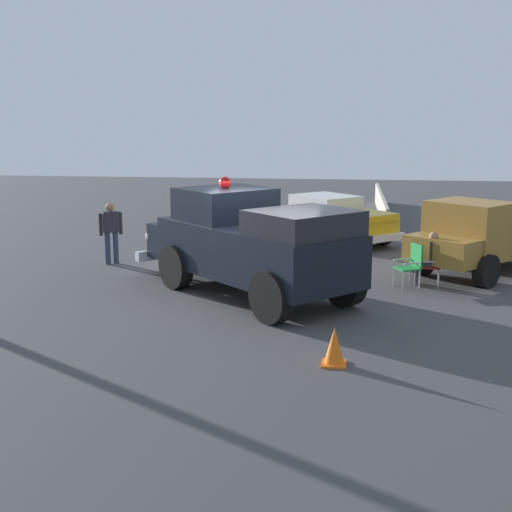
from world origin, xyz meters
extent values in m
plane|color=#424244|center=(0.00, 0.00, 0.00)|extent=(60.00, 60.00, 0.00)
cylinder|color=black|center=(-0.70, -2.07, 0.52)|extent=(0.96, 0.97, 1.04)
cylinder|color=black|center=(-2.13, -0.67, 0.52)|extent=(0.96, 0.97, 1.04)
cylinder|color=black|center=(1.74, 0.43, 0.52)|extent=(0.96, 0.97, 1.04)
cylinder|color=black|center=(0.31, 1.83, 0.52)|extent=(0.96, 0.97, 1.04)
cube|color=black|center=(-0.19, -0.12, 1.05)|extent=(4.93, 4.97, 1.10)
cube|color=black|center=(-2.18, -2.16, 0.92)|extent=(1.89, 1.87, 0.84)
cube|color=black|center=(-1.00, -0.94, 1.95)|extent=(2.55, 2.54, 0.76)
cube|color=#232328|center=(0.89, 0.99, 1.80)|extent=(2.59, 2.59, 0.60)
cube|color=silver|center=(-2.50, -2.48, 0.92)|extent=(1.11, 1.09, 0.64)
cube|color=silver|center=(-2.57, -2.55, 0.50)|extent=(1.74, 1.71, 0.24)
sphere|color=white|center=(-1.94, -3.03, 1.00)|extent=(0.37, 0.37, 0.26)
sphere|color=white|center=(-3.06, -1.94, 1.00)|extent=(0.37, 0.37, 0.26)
sphere|color=red|center=(-1.00, -0.94, 2.45)|extent=(0.40, 0.40, 0.28)
cylinder|color=black|center=(-6.90, 2.95, 0.34)|extent=(0.67, 0.66, 0.68)
cylinder|color=black|center=(-5.78, 1.75, 0.34)|extent=(0.67, 0.66, 0.68)
cylinder|color=black|center=(-9.02, 0.96, 0.34)|extent=(0.67, 0.66, 0.68)
cylinder|color=black|center=(-7.89, -0.24, 0.34)|extent=(0.67, 0.66, 0.68)
cube|color=gold|center=(-7.40, 1.35, 0.62)|extent=(4.29, 4.19, 0.64)
cube|color=gold|center=(-6.34, 2.35, 0.98)|extent=(2.14, 2.15, 0.20)
cube|color=white|center=(-7.62, 1.15, 1.18)|extent=(2.45, 2.44, 0.56)
cube|color=silver|center=(-5.81, 2.85, 0.40)|extent=(1.42, 1.49, 0.20)
cylinder|color=black|center=(-1.74, 5.10, 0.40)|extent=(0.79, 0.74, 0.80)
cylinder|color=black|center=(-2.90, 3.78, 0.40)|extent=(0.79, 0.74, 0.80)
cylinder|color=black|center=(-5.23, 5.83, 0.40)|extent=(0.79, 0.74, 0.80)
cube|color=olive|center=(-4.19, 6.09, 0.95)|extent=(3.28, 3.21, 1.00)
cube|color=olive|center=(-2.77, 4.84, 1.20)|extent=(2.31, 2.34, 1.40)
cube|color=olive|center=(-1.94, 4.11, 0.82)|extent=(1.80, 1.87, 0.64)
cylinder|color=#B7BABF|center=(-1.59, 3.57, 0.22)|extent=(0.03, 0.03, 0.44)
cylinder|color=#B7BABF|center=(-2.03, 3.61, 0.22)|extent=(0.03, 0.03, 0.44)
cylinder|color=#B7BABF|center=(-1.55, 4.01, 0.22)|extent=(0.03, 0.03, 0.44)
cylinder|color=#B7BABF|center=(-1.99, 4.05, 0.22)|extent=(0.03, 0.03, 0.44)
cube|color=#B21E1E|center=(-1.79, 3.81, 0.46)|extent=(0.52, 0.52, 0.04)
cube|color=#B21E1E|center=(-1.77, 4.05, 0.74)|extent=(0.48, 0.08, 0.56)
cube|color=#B7BABF|center=(-1.55, 3.79, 0.62)|extent=(0.08, 0.44, 0.03)
cube|color=#B7BABF|center=(-2.03, 3.83, 0.62)|extent=(0.08, 0.44, 0.03)
cylinder|color=#B7BABF|center=(-5.79, 4.58, 0.22)|extent=(0.04, 0.04, 0.44)
cylinder|color=#B7BABF|center=(-6.14, 4.86, 0.22)|extent=(0.04, 0.04, 0.44)
cylinder|color=#B7BABF|center=(-5.52, 4.92, 0.22)|extent=(0.04, 0.04, 0.44)
cylinder|color=#B7BABF|center=(-5.86, 5.20, 0.22)|extent=(0.04, 0.04, 0.44)
cube|color=#B21E1E|center=(-5.83, 4.89, 0.46)|extent=(0.67, 0.67, 0.04)
cube|color=#B21E1E|center=(-5.68, 5.08, 0.74)|extent=(0.40, 0.33, 0.56)
cube|color=#B7BABF|center=(-5.64, 4.74, 0.62)|extent=(0.30, 0.36, 0.03)
cube|color=#B7BABF|center=(-6.01, 5.04, 0.62)|extent=(0.30, 0.36, 0.03)
cylinder|color=#B7BABF|center=(-1.23, 3.16, 0.22)|extent=(0.04, 0.04, 0.44)
cylinder|color=#B7BABF|center=(-1.62, 2.97, 0.22)|extent=(0.04, 0.04, 0.44)
cylinder|color=#B7BABF|center=(-1.42, 3.56, 0.22)|extent=(0.04, 0.04, 0.44)
cylinder|color=#B7BABF|center=(-1.81, 3.37, 0.22)|extent=(0.04, 0.04, 0.44)
cube|color=#1E7F38|center=(-1.52, 3.26, 0.46)|extent=(0.64, 0.64, 0.04)
cube|color=#1E7F38|center=(-1.62, 3.48, 0.74)|extent=(0.45, 0.24, 0.56)
cube|color=#B7BABF|center=(-1.30, 3.37, 0.62)|extent=(0.22, 0.41, 0.03)
cube|color=#B7BABF|center=(-1.74, 3.16, 0.62)|extent=(0.22, 0.41, 0.03)
cylinder|color=#383842|center=(-1.72, 3.53, 0.23)|extent=(0.14, 0.14, 0.45)
cylinder|color=#383842|center=(-1.92, 3.55, 0.23)|extent=(0.14, 0.14, 0.45)
cube|color=#383842|center=(-1.70, 3.69, 0.51)|extent=(0.19, 0.45, 0.13)
cube|color=#383842|center=(-1.90, 3.71, 0.51)|extent=(0.19, 0.45, 0.13)
cube|color=#26262D|center=(-1.78, 3.90, 0.81)|extent=(0.42, 0.26, 0.54)
sphere|color=#9E704C|center=(-1.78, 3.88, 1.18)|extent=(0.24, 0.24, 0.22)
cylinder|color=#2D334C|center=(-3.07, -4.56, 0.44)|extent=(0.21, 0.21, 0.88)
cylinder|color=#2D334C|center=(-3.19, -4.37, 0.44)|extent=(0.21, 0.21, 0.88)
cube|color=#26262D|center=(-3.13, -4.47, 1.16)|extent=(0.45, 0.49, 0.56)
cylinder|color=#26262D|center=(-2.98, -4.69, 1.10)|extent=(0.14, 0.14, 0.60)
cylinder|color=#26262D|center=(-3.27, -4.24, 1.10)|extent=(0.14, 0.14, 0.60)
sphere|color=#9E704C|center=(-3.13, -4.47, 1.56)|extent=(0.32, 0.32, 0.23)
cube|color=orange|center=(3.87, 1.70, 0.02)|extent=(0.40, 0.40, 0.04)
cone|color=orange|center=(3.87, 1.70, 0.33)|extent=(0.32, 0.32, 0.60)
cube|color=#A8A393|center=(-13.46, 3.19, 0.45)|extent=(9.50, 0.12, 0.90)
camera|label=1|loc=(14.44, 1.85, 3.92)|focal=48.10mm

